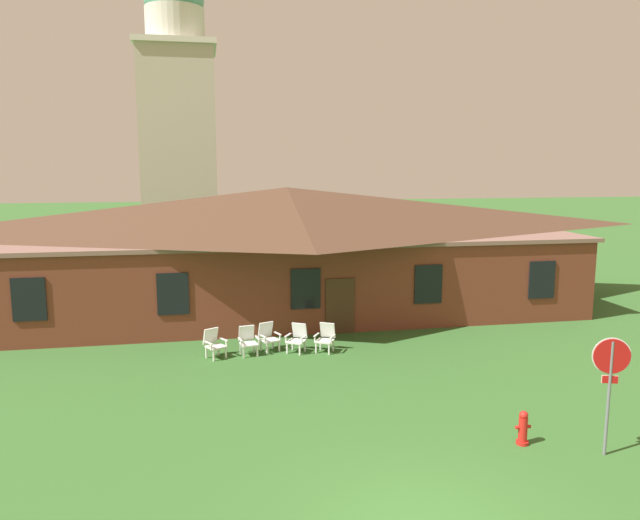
# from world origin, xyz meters

# --- Properties ---
(brick_building) EXTENTS (24.70, 10.40, 5.30)m
(brick_building) POSITION_xyz_m (0.00, 17.44, 2.70)
(brick_building) COLOR brown
(brick_building) RESTS_ON ground
(dome_tower) EXTENTS (5.18, 5.18, 19.85)m
(dome_tower) POSITION_xyz_m (-5.16, 33.08, 9.10)
(dome_tower) COLOR #BCB29E
(dome_tower) RESTS_ON ground
(stop_sign) EXTENTS (0.77, 0.28, 2.63)m
(stop_sign) POSITION_xyz_m (4.88, 1.97, 1.87)
(stop_sign) COLOR slate
(stop_sign) RESTS_ON ground
(lawn_chair_by_porch) EXTENTS (0.84, 0.86, 0.96)m
(lawn_chair_by_porch) POSITION_xyz_m (-3.39, 10.41, 0.50)
(lawn_chair_by_porch) COLOR silver
(lawn_chair_by_porch) RESTS_ON ground
(lawn_chair_near_door) EXTENTS (0.71, 0.75, 0.96)m
(lawn_chair_near_door) POSITION_xyz_m (-2.27, 10.52, 0.50)
(lawn_chair_near_door) COLOR white
(lawn_chair_near_door) RESTS_ON ground
(lawn_chair_left_end) EXTENTS (0.78, 0.83, 0.96)m
(lawn_chair_left_end) POSITION_xyz_m (-1.56, 10.84, 0.50)
(lawn_chair_left_end) COLOR white
(lawn_chair_left_end) RESTS_ON ground
(lawn_chair_middle) EXTENTS (0.84, 0.87, 0.96)m
(lawn_chair_middle) POSITION_xyz_m (-0.60, 10.51, 0.50)
(lawn_chair_middle) COLOR white
(lawn_chair_middle) RESTS_ON ground
(lawn_chair_right_end) EXTENTS (0.83, 0.86, 0.96)m
(lawn_chair_right_end) POSITION_xyz_m (0.35, 10.38, 0.50)
(lawn_chair_right_end) COLOR silver
(lawn_chair_right_end) RESTS_ON ground
(fire_hydrant) EXTENTS (0.36, 0.28, 0.79)m
(fire_hydrant) POSITION_xyz_m (3.37, 2.76, 0.38)
(fire_hydrant) COLOR red
(fire_hydrant) RESTS_ON ground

